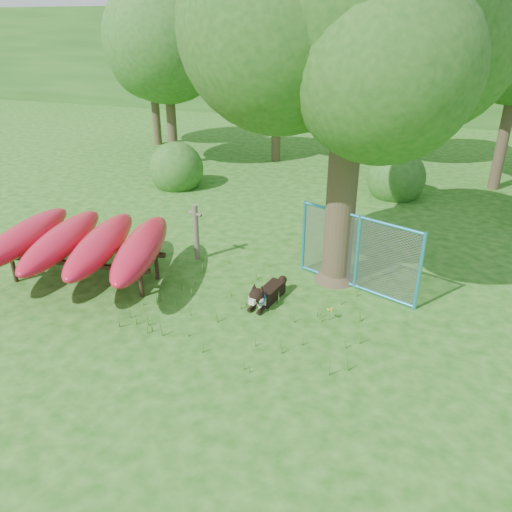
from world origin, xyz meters
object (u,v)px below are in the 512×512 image
(kayak_rack, at_px, (81,242))
(fence_section, at_px, (357,253))
(oak_tree, at_px, (352,20))
(husky_dog, at_px, (266,294))

(kayak_rack, bearing_deg, fence_section, 9.50)
(fence_section, bearing_deg, kayak_rack, -142.35)
(fence_section, bearing_deg, oak_tree, 173.23)
(kayak_rack, distance_m, fence_section, 5.69)
(oak_tree, xyz_separation_m, fence_section, (0.50, -0.26, -4.27))
(oak_tree, relative_size, kayak_rack, 1.79)
(kayak_rack, bearing_deg, husky_dog, -1.55)
(oak_tree, bearing_deg, fence_section, -27.17)
(kayak_rack, bearing_deg, oak_tree, 13.73)
(husky_dog, height_order, fence_section, fence_section)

